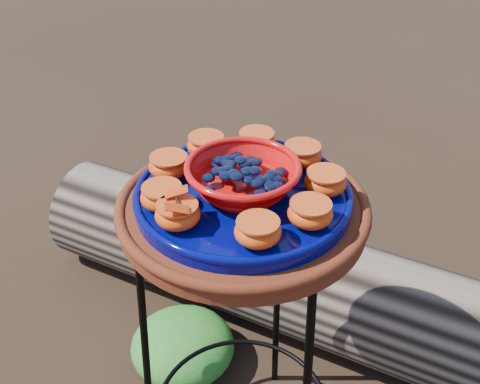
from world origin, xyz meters
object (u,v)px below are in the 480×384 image
at_px(driftwood_log, 313,286).
at_px(red_bowl, 243,179).
at_px(plant_stand, 242,349).
at_px(terracotta_saucer, 243,211).
at_px(cobalt_plate, 243,197).

bearing_deg(driftwood_log, red_bowl, -92.82).
height_order(plant_stand, driftwood_log, plant_stand).
bearing_deg(red_bowl, driftwood_log, 87.18).
bearing_deg(plant_stand, driftwood_log, 87.18).
xyz_separation_m(terracotta_saucer, red_bowl, (0.00, 0.00, 0.07)).
relative_size(cobalt_plate, driftwood_log, 0.23).
distance_m(plant_stand, driftwood_log, 0.49).
height_order(terracotta_saucer, red_bowl, red_bowl).
xyz_separation_m(terracotta_saucer, driftwood_log, (0.02, 0.45, -0.56)).
distance_m(terracotta_saucer, driftwood_log, 0.72).
xyz_separation_m(terracotta_saucer, cobalt_plate, (0.00, 0.00, 0.03)).
relative_size(plant_stand, red_bowl, 3.63).
distance_m(terracotta_saucer, cobalt_plate, 0.03).
bearing_deg(cobalt_plate, plant_stand, 0.00).
relative_size(plant_stand, cobalt_plate, 1.81).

